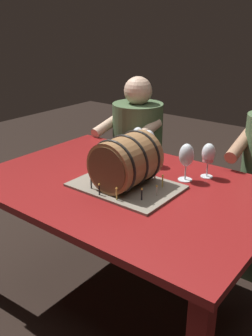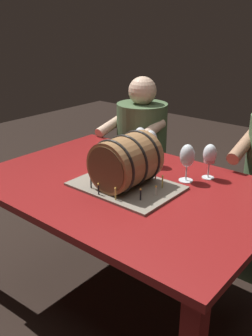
{
  "view_description": "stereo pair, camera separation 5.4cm",
  "coord_description": "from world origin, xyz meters",
  "px_view_note": "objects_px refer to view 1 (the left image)",
  "views": [
    {
      "loc": [
        1.04,
        -1.32,
        1.49
      ],
      "look_at": [
        0.03,
        -0.03,
        0.84
      ],
      "focal_mm": 39.68,
      "sensor_mm": 36.0,
      "label": 1
    },
    {
      "loc": [
        1.08,
        -1.29,
        1.49
      ],
      "look_at": [
        0.03,
        -0.03,
        0.84
      ],
      "focal_mm": 39.68,
      "sensor_mm": 36.0,
      "label": 2
    }
  ],
  "objects_px": {
    "dining_table": "(124,200)",
    "barrel_cake": "(126,164)",
    "wine_glass_empty": "(186,156)",
    "wine_glass_amber": "(138,137)",
    "wine_glass_rose": "(208,155)",
    "person_seated_left": "(137,159)",
    "wine_glass_white": "(148,142)"
  },
  "relations": [
    {
      "from": "barrel_cake",
      "to": "wine_glass_white",
      "type": "distance_m",
      "value": 0.33
    },
    {
      "from": "dining_table",
      "to": "wine_glass_rose",
      "type": "relative_size",
      "value": 7.99
    },
    {
      "from": "wine_glass_empty",
      "to": "wine_glass_rose",
      "type": "height_order",
      "value": "wine_glass_empty"
    },
    {
      "from": "wine_glass_white",
      "to": "wine_glass_rose",
      "type": "bearing_deg",
      "value": 6.68
    },
    {
      "from": "barrel_cake",
      "to": "wine_glass_white",
      "type": "height_order",
      "value": "barrel_cake"
    },
    {
      "from": "barrel_cake",
      "to": "wine_glass_white",
      "type": "relative_size",
      "value": 2.5
    },
    {
      "from": "barrel_cake",
      "to": "wine_glass_amber",
      "type": "bearing_deg",
      "value": 118.24
    },
    {
      "from": "barrel_cake",
      "to": "person_seated_left",
      "type": "relative_size",
      "value": 0.44
    },
    {
      "from": "wine_glass_empty",
      "to": "person_seated_left",
      "type": "xyz_separation_m",
      "value": [
        -0.7,
        0.54,
        -0.33
      ]
    },
    {
      "from": "dining_table",
      "to": "wine_glass_rose",
      "type": "xyz_separation_m",
      "value": [
        0.29,
        0.33,
        0.22
      ]
    },
    {
      "from": "wine_glass_rose",
      "to": "wine_glass_white",
      "type": "bearing_deg",
      "value": -173.32
    },
    {
      "from": "wine_glass_empty",
      "to": "wine_glass_amber",
      "type": "xyz_separation_m",
      "value": [
        -0.38,
        0.11,
        -0.0
      ]
    },
    {
      "from": "wine_glass_amber",
      "to": "person_seated_left",
      "type": "height_order",
      "value": "person_seated_left"
    },
    {
      "from": "dining_table",
      "to": "person_seated_left",
      "type": "bearing_deg",
      "value": 122.17
    },
    {
      "from": "wine_glass_empty",
      "to": "wine_glass_amber",
      "type": "height_order",
      "value": "wine_glass_empty"
    },
    {
      "from": "person_seated_left",
      "to": "wine_glass_amber",
      "type": "bearing_deg",
      "value": -53.4
    },
    {
      "from": "wine_glass_empty",
      "to": "wine_glass_white",
      "type": "bearing_deg",
      "value": 166.75
    },
    {
      "from": "wine_glass_rose",
      "to": "person_seated_left",
      "type": "height_order",
      "value": "person_seated_left"
    },
    {
      "from": "barrel_cake",
      "to": "dining_table",
      "type": "bearing_deg",
      "value": 138.9
    },
    {
      "from": "wine_glass_empty",
      "to": "wine_glass_rose",
      "type": "relative_size",
      "value": 1.06
    },
    {
      "from": "wine_glass_amber",
      "to": "wine_glass_empty",
      "type": "bearing_deg",
      "value": -15.96
    },
    {
      "from": "wine_glass_rose",
      "to": "wine_glass_empty",
      "type": "bearing_deg",
      "value": -123.3
    },
    {
      "from": "wine_glass_empty",
      "to": "person_seated_left",
      "type": "bearing_deg",
      "value": 142.31
    },
    {
      "from": "dining_table",
      "to": "wine_glass_rose",
      "type": "distance_m",
      "value": 0.49
    },
    {
      "from": "wine_glass_white",
      "to": "barrel_cake",
      "type": "bearing_deg",
      "value": -74.14
    },
    {
      "from": "wine_glass_empty",
      "to": "person_seated_left",
      "type": "distance_m",
      "value": 0.94
    },
    {
      "from": "barrel_cake",
      "to": "wine_glass_amber",
      "type": "xyz_separation_m",
      "value": [
        -0.19,
        0.36,
        0.01
      ]
    },
    {
      "from": "dining_table",
      "to": "wine_glass_empty",
      "type": "relative_size",
      "value": 7.53
    },
    {
      "from": "wine_glass_amber",
      "to": "wine_glass_rose",
      "type": "bearing_deg",
      "value": -0.44
    },
    {
      "from": "dining_table",
      "to": "barrel_cake",
      "type": "relative_size",
      "value": 2.91
    },
    {
      "from": "dining_table",
      "to": "barrel_cake",
      "type": "height_order",
      "value": "barrel_cake"
    },
    {
      "from": "wine_glass_empty",
      "to": "dining_table",
      "type": "bearing_deg",
      "value": -134.47
    }
  ]
}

